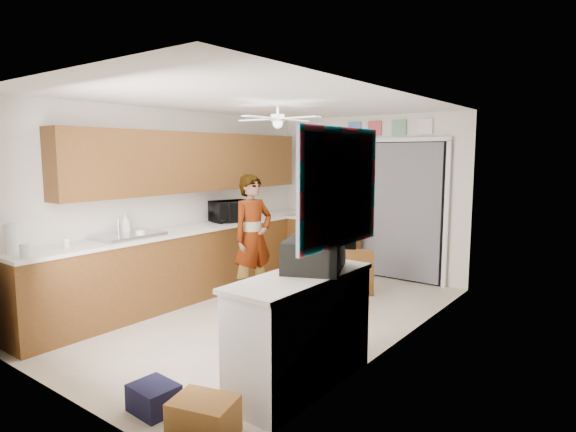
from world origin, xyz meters
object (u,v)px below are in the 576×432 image
Objects in this scene: soap_bottle at (126,224)px; paper_towel_roll at (12,239)px; microwave at (231,211)px; cardboard_box at (204,418)px; man at (253,237)px; navy_crate at (154,398)px; suitcase at (314,254)px; cup at (140,234)px; dog at (337,295)px.

paper_towel_roll is at bearing -89.47° from soap_bottle.
microwave reaches higher than cardboard_box.
man is (-1.81, 2.58, 0.69)m from cardboard_box.
navy_crate is (-0.54, 0.00, -0.03)m from cardboard_box.
cardboard_box is at bearing -25.37° from soap_bottle.
microwave is 3.63m from navy_crate.
man reaches higher than paper_towel_roll.
cardboard_box is 0.26× the size of man.
cup is at bearing 154.89° from suitcase.
dog is at bearing -75.87° from microwave.
suitcase reaches higher than dog.
paper_towel_roll is (0.01, -1.30, 0.01)m from soap_bottle.
microwave reaches higher than dog.
microwave is 2.05m from dog.
paper_towel_roll is at bearing -179.42° from suitcase.
suitcase reaches higher than cardboard_box.
dog is at bearing 90.84° from suitcase.
man is 3.06× the size of dog.
cup reaches higher than navy_crate.
paper_towel_roll is at bearing -179.32° from navy_crate.
cup reaches higher than cardboard_box.
paper_towel_roll is 0.87× the size of navy_crate.
soap_bottle is 0.66× the size of cardboard_box.
cardboard_box is (2.50, -2.89, -0.96)m from microwave.
soap_bottle is 0.96× the size of paper_towel_roll.
cup is 2.43m from navy_crate.
navy_crate is 0.63× the size of dog.
paper_towel_roll is 3.02m from suitcase.
navy_crate is at bearing -143.25° from man.
cardboard_box is 2.86m from dog.
soap_bottle is 0.45× the size of suitcase.
soap_bottle is 0.29m from cup.
suitcase is (2.76, -0.05, -0.01)m from soap_bottle.
paper_towel_roll is at bearing -101.33° from cup.
cardboard_box is at bearing -27.89° from cup.
microwave is 3.94m from cardboard_box.
cardboard_box is 0.79× the size of dog.
navy_crate is at bearing -140.41° from suitcase.
cup is 0.37× the size of paper_towel_roll.
microwave is at bearing 93.14° from cup.
microwave reaches higher than cup.
cardboard_box is at bearing -134.41° from man.
suitcase is (2.57, -1.66, -0.02)m from microwave.
microwave is at bearing 123.22° from suitcase.
paper_towel_roll is 0.47× the size of suitcase.
soap_bottle is 1.59m from man.
cup is 0.32× the size of navy_crate.
dog is (-0.65, 2.79, 0.08)m from cardboard_box.
soap_bottle is 1.30m from paper_towel_roll.
man reaches higher than navy_crate.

